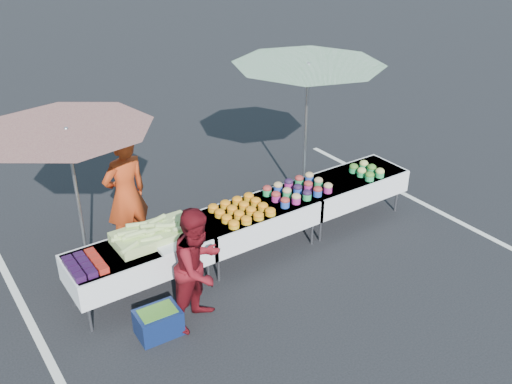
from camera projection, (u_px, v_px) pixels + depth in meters
ground at (256, 252)px, 8.45m from camera, size 80.00×80.00×0.00m
stripe_left at (37, 335)px, 6.85m from camera, size 0.10×5.00×0.00m
stripe_right at (405, 195)px, 10.05m from camera, size 0.10×5.00×0.00m
table_left at (140, 258)px, 7.28m from camera, size 1.86×0.81×0.75m
table_center at (256, 218)px, 8.18m from camera, size 1.86×0.81×0.75m
table_right at (349, 186)px, 9.08m from camera, size 1.86×0.81×0.75m
berry_punnets at (85, 265)px, 6.78m from camera, size 0.40×0.54×0.08m
corn_pile at (154, 234)px, 7.31m from camera, size 1.16×0.57×0.26m
plastic_bags at (171, 249)px, 7.12m from camera, size 0.30×0.25×0.05m
carrot_bowls at (242, 210)px, 7.95m from camera, size 0.75×0.69×0.11m
potato_cups at (298, 189)px, 8.44m from camera, size 0.94×0.58×0.16m
bean_baskets at (367, 170)px, 9.03m from camera, size 0.36×0.50×0.15m
vendor at (126, 195)px, 8.07m from camera, size 0.74×0.55×1.85m
customer at (199, 267)px, 6.76m from camera, size 0.93×0.84×1.56m
umbrella_left at (68, 143)px, 6.98m from camera, size 2.57×2.57×2.21m
umbrella_right at (308, 77)px, 8.77m from camera, size 2.55×2.55×2.44m
storage_bin at (158, 322)px, 6.80m from camera, size 0.54×0.40×0.34m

